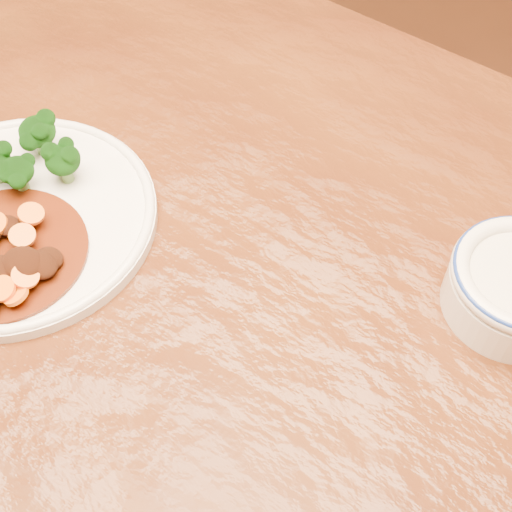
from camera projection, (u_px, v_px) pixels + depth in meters
The scene contains 4 objects.
ground at pixel (225, 493), 1.33m from camera, with size 4.00×4.00×0.00m, color #4C2313.
dining_table at pixel (204, 293), 0.80m from camera, with size 1.53×0.94×0.75m.
dinner_plate at pixel (16, 217), 0.75m from camera, with size 0.30×0.30×0.02m.
broccoli_florets at pixel (5, 150), 0.76m from camera, with size 0.15×0.10×0.05m.
Camera 1 is at (0.31, -0.33, 1.33)m, focal length 50.00 mm.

